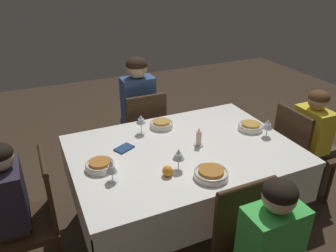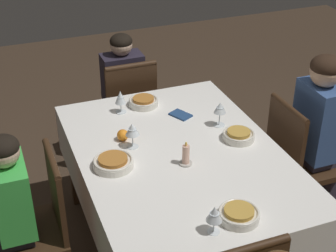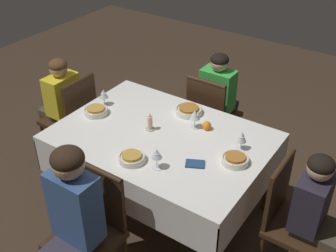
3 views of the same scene
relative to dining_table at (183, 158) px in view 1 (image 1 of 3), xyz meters
name	(u,v)px [view 1 (image 1 of 3)]	position (x,y,z in m)	size (l,w,h in m)	color
ground_plane	(181,227)	(0.00, 0.00, -0.66)	(8.00, 8.00, 0.00)	#3D2D21
dining_table	(183,158)	(0.00, 0.00, 0.00)	(1.57, 1.11, 0.75)	white
chair_north	(143,131)	(-0.01, 0.82, -0.16)	(0.41, 0.41, 0.90)	#382314
chair_east	(298,152)	(1.05, -0.09, -0.16)	(0.41, 0.41, 0.90)	#382314
chair_west	(33,215)	(-1.05, 0.01, -0.16)	(0.41, 0.41, 0.90)	#382314
person_adult_denim	(137,108)	(-0.01, 0.97, 0.01)	(0.30, 0.34, 1.19)	#383342
person_child_yellow	(315,141)	(1.21, -0.09, -0.09)	(0.33, 0.30, 1.04)	#4C4233
person_child_dark	(2,214)	(-1.21, 0.01, -0.09)	(0.33, 0.30, 1.04)	#4C4233
bowl_north	(162,124)	(-0.01, 0.37, 0.11)	(0.19, 0.19, 0.06)	silver
wine_glass_north	(141,120)	(-0.19, 0.34, 0.20)	(0.07, 0.07, 0.16)	white
bowl_east	(250,126)	(0.62, 0.04, 0.11)	(0.19, 0.19, 0.06)	silver
wine_glass_east	(268,125)	(0.66, -0.10, 0.19)	(0.07, 0.07, 0.14)	white
bowl_west	(100,165)	(-0.60, -0.01, 0.11)	(0.19, 0.19, 0.06)	silver
wine_glass_west	(112,167)	(-0.57, -0.17, 0.19)	(0.07, 0.07, 0.15)	white
bowl_south	(211,173)	(0.00, -0.38, 0.11)	(0.22, 0.22, 0.06)	silver
wine_glass_south	(179,155)	(-0.15, -0.23, 0.20)	(0.08, 0.08, 0.15)	white
candle_centerpiece	(199,140)	(0.12, -0.01, 0.14)	(0.07, 0.07, 0.14)	beige
orange_fruit	(168,171)	(-0.24, -0.26, 0.12)	(0.07, 0.07, 0.07)	orange
napkin_red_folded	(124,148)	(-0.39, 0.16, 0.09)	(0.15, 0.14, 0.01)	navy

